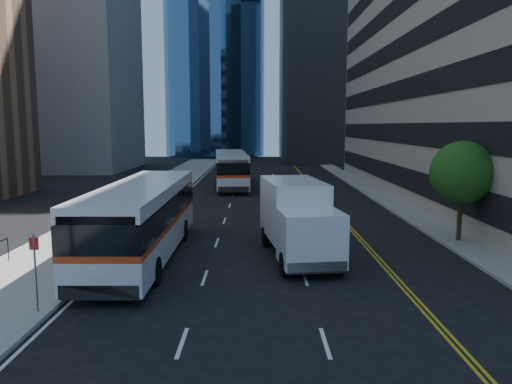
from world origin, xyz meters
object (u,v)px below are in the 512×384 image
(bus_front, at_px, (143,218))
(bus_rear, at_px, (231,168))
(street_tree, at_px, (462,173))
(box_truck, at_px, (298,218))

(bus_front, xyz_separation_m, bus_rear, (2.60, 26.43, 0.00))
(bus_rear, bearing_deg, street_tree, -65.88)
(bus_front, bearing_deg, street_tree, 10.64)
(bus_front, distance_m, box_truck, 7.04)
(bus_rear, bearing_deg, box_truck, -85.32)
(bus_front, xyz_separation_m, box_truck, (7.04, 0.13, -0.04))
(bus_front, relative_size, bus_rear, 0.98)
(street_tree, bearing_deg, bus_front, -169.14)
(street_tree, distance_m, box_truck, 9.21)
(street_tree, relative_size, bus_rear, 0.38)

